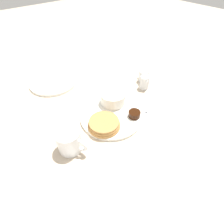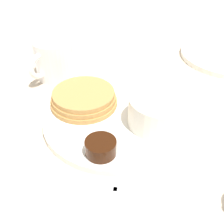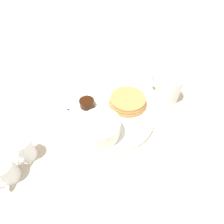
{
  "view_description": "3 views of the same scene",
  "coord_description": "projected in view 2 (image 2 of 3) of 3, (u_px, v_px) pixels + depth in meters",
  "views": [
    {
      "loc": [
        0.32,
        0.39,
        0.51
      ],
      "look_at": [
        0.01,
        0.01,
        0.04
      ],
      "focal_mm": 28.0,
      "sensor_mm": 36.0,
      "label": 1
    },
    {
      "loc": [
        -0.33,
        0.21,
        0.32
      ],
      "look_at": [
        -0.0,
        0.01,
        0.03
      ],
      "focal_mm": 45.0,
      "sensor_mm": 36.0,
      "label": 2
    },
    {
      "loc": [
        -0.12,
        -0.33,
        0.41
      ],
      "look_at": [
        -0.01,
        -0.01,
        0.04
      ],
      "focal_mm": 28.0,
      "sensor_mm": 36.0,
      "label": 3
    }
  ],
  "objects": [
    {
      "name": "syrup_cup",
      "position": [
        101.0,
        147.0,
        0.41
      ],
      "size": [
        0.05,
        0.05,
        0.02
      ],
      "color": "black",
      "rests_on": "plate"
    },
    {
      "name": "fork",
      "position": [
        103.0,
        187.0,
        0.38
      ],
      "size": [
        0.11,
        0.11,
        0.0
      ],
      "color": "silver",
      "rests_on": "ground_plane"
    },
    {
      "name": "napkin",
      "position": [
        8.0,
        75.0,
        0.62
      ],
      "size": [
        0.11,
        0.08,
        0.0
      ],
      "color": "white",
      "rests_on": "ground_plane"
    },
    {
      "name": "pancake_stack",
      "position": [
        84.0,
        98.0,
        0.51
      ],
      "size": [
        0.12,
        0.12,
        0.03
      ],
      "color": "#B78447",
      "rests_on": "plate"
    },
    {
      "name": "plate",
      "position": [
        115.0,
        119.0,
        0.49
      ],
      "size": [
        0.25,
        0.25,
        0.01
      ],
      "color": "white",
      "rests_on": "ground_plane"
    },
    {
      "name": "butter_ramekin",
      "position": [
        170.0,
        122.0,
        0.45
      ],
      "size": [
        0.04,
        0.04,
        0.04
      ],
      "color": "white",
      "rests_on": "plate"
    },
    {
      "name": "bowl",
      "position": [
        160.0,
        110.0,
        0.46
      ],
      "size": [
        0.11,
        0.11,
        0.05
      ],
      "color": "white",
      "rests_on": "plate"
    },
    {
      "name": "ground_plane",
      "position": [
        115.0,
        121.0,
        0.5
      ],
      "size": [
        4.0,
        4.0,
        0.0
      ],
      "primitive_type": "plane",
      "color": "#C6B299"
    },
    {
      "name": "coffee_mug",
      "position": [
        53.0,
        59.0,
        0.6
      ],
      "size": [
        0.08,
        0.11,
        0.08
      ],
      "color": "white",
      "rests_on": "ground_plane"
    }
  ]
}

